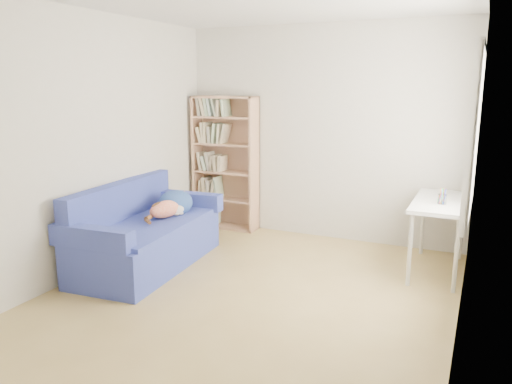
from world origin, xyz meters
TOP-DOWN VIEW (x-y plane):
  - ground at (0.00, 0.00)m, footprint 4.00×4.00m
  - room_shell at (0.10, 0.03)m, footprint 3.54×4.04m
  - sofa at (-1.35, 0.24)m, footprint 0.98×1.83m
  - bookshelf at (-1.25, 1.85)m, footprint 0.87×0.27m
  - desk at (1.48, 1.32)m, footprint 0.51×1.11m
  - pen_cup at (1.50, 1.17)m, footprint 0.08×0.08m

SIDE VIEW (x-z plane):
  - ground at x=0.00m, z-range 0.00..0.00m
  - sofa at x=-1.35m, z-range -0.10..0.77m
  - desk at x=1.48m, z-range 0.29..1.04m
  - bookshelf at x=-1.25m, z-range -0.07..1.68m
  - pen_cup at x=1.50m, z-range 0.73..0.89m
  - room_shell at x=0.10m, z-range 0.33..2.95m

